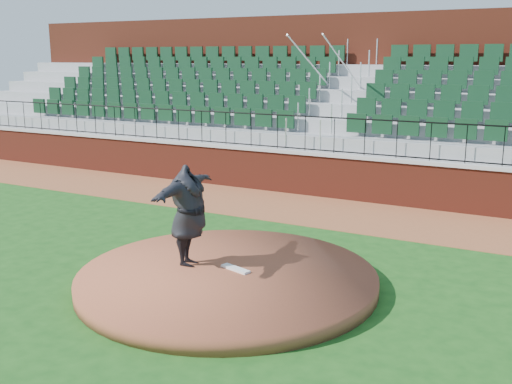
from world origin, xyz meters
TOP-DOWN VIEW (x-y plane):
  - ground at (0.00, 0.00)m, footprint 90.00×90.00m
  - warning_track at (0.00, 5.40)m, footprint 34.00×3.20m
  - field_wall at (0.00, 7.00)m, footprint 34.00×0.35m
  - wall_cap at (0.00, 7.00)m, footprint 34.00×0.45m
  - wall_railing at (0.00, 7.00)m, footprint 34.00×0.05m
  - seating_stands at (0.00, 9.72)m, footprint 34.00×5.10m
  - concourse_wall at (0.00, 12.52)m, footprint 34.00×0.50m
  - pitchers_mound at (0.40, -0.32)m, footprint 5.31×5.31m
  - pitching_rubber at (0.48, -0.16)m, footprint 0.63×0.31m
  - pitcher at (-0.40, -0.32)m, footprint 1.04×2.37m

SIDE VIEW (x-z plane):
  - ground at x=0.00m, z-range 0.00..0.00m
  - warning_track at x=0.00m, z-range 0.00..0.01m
  - pitchers_mound at x=0.40m, z-range 0.00..0.25m
  - pitching_rubber at x=0.48m, z-range 0.25..0.29m
  - field_wall at x=0.00m, z-range 0.00..1.20m
  - pitcher at x=-0.40m, z-range 0.25..2.12m
  - wall_cap at x=0.00m, z-range 1.20..1.30m
  - wall_railing at x=0.00m, z-range 1.30..2.30m
  - seating_stands at x=0.00m, z-range 0.00..4.60m
  - concourse_wall at x=0.00m, z-range 0.00..5.50m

